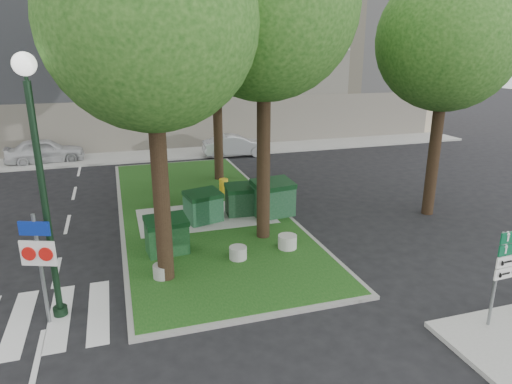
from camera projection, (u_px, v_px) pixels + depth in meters
name	position (u px, v px, depth m)	size (l,w,h in m)	color
ground	(243.00, 320.00, 10.92)	(120.00, 120.00, 0.00)	black
median_island	(200.00, 209.00, 18.32)	(6.00, 16.00, 0.12)	#174313
median_kerb	(200.00, 209.00, 18.33)	(6.30, 16.30, 0.10)	gray
building_sidewalk	(160.00, 155.00, 27.74)	(42.00, 3.00, 0.12)	#999993
zebra_crossing	(80.00, 313.00, 11.21)	(5.00, 3.00, 0.01)	silver
apartment_building	(141.00, 22.00, 32.18)	(41.00, 12.00, 16.00)	beige
tree_median_mid	(150.00, 27.00, 16.81)	(4.80, 4.80, 9.99)	black
tree_street_right	(450.00, 26.00, 16.02)	(5.00, 5.00, 10.06)	black
dumpster_a	(167.00, 235.00, 14.14)	(1.36, 1.02, 1.19)	#0F3917
dumpster_b	(203.00, 207.00, 16.68)	(1.48, 1.22, 1.19)	#134123
dumpster_c	(243.00, 200.00, 17.47)	(1.34, 0.98, 1.20)	black
dumpster_d	(273.00, 198.00, 17.31)	(1.65, 1.27, 1.41)	#123A1F
bollard_left	(163.00, 271.00, 12.69)	(0.52, 0.52, 0.37)	gray
bollard_right	(287.00, 242.00, 14.56)	(0.60, 0.60, 0.43)	#ABACA6
bollard_mid	(238.00, 253.00, 13.82)	(0.53, 0.53, 0.38)	#9D9E99
litter_bin	(224.00, 186.00, 19.96)	(0.39, 0.39, 0.68)	gold
street_lamp	(38.00, 161.00, 9.99)	(0.49, 0.49, 6.16)	black
traffic_sign_pole	(39.00, 255.00, 10.32)	(0.78, 0.34, 2.74)	slate
car_white	(45.00, 151.00, 25.78)	(1.68, 4.18, 1.42)	silver
car_silver	(235.00, 145.00, 27.53)	(1.37, 3.92, 1.29)	#AFB2B7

